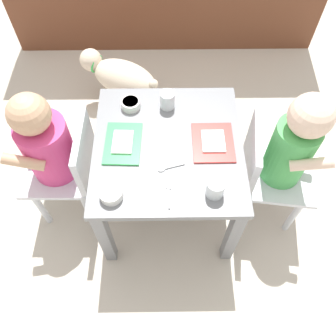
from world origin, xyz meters
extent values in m
plane|color=beige|center=(0.00, 0.00, 0.00)|extent=(7.00, 7.00, 0.00)
cube|color=slate|center=(0.00, 0.00, 0.44)|extent=(0.55, 0.58, 0.03)
cube|color=slate|center=(-0.25, -0.26, 0.21)|extent=(0.04, 0.04, 0.43)
cube|color=slate|center=(0.25, -0.26, 0.21)|extent=(0.04, 0.04, 0.43)
cube|color=slate|center=(-0.25, 0.26, 0.21)|extent=(0.04, 0.04, 0.43)
cube|color=slate|center=(0.25, 0.26, 0.21)|extent=(0.04, 0.04, 0.43)
cube|color=silver|center=(-0.45, 0.01, 0.29)|extent=(0.28, 0.28, 0.02)
cube|color=silver|center=(-0.32, 0.00, 0.41)|extent=(0.03, 0.27, 0.22)
cylinder|color=#D83F7F|center=(-0.45, 0.01, 0.42)|extent=(0.18, 0.18, 0.26)
sphere|color=tan|center=(-0.46, 0.01, 0.62)|extent=(0.15, 0.15, 0.15)
cylinder|color=silver|center=(-0.54, 0.11, 0.14)|extent=(0.03, 0.03, 0.28)
cylinder|color=silver|center=(-0.55, -0.09, 0.14)|extent=(0.03, 0.03, 0.28)
cylinder|color=silver|center=(-0.34, 0.10, 0.14)|extent=(0.03, 0.03, 0.28)
cylinder|color=silver|center=(-0.35, -0.10, 0.14)|extent=(0.03, 0.03, 0.28)
cylinder|color=tan|center=(-0.49, 0.11, 0.49)|extent=(0.15, 0.04, 0.09)
cylinder|color=tan|center=(-0.50, -0.10, 0.49)|extent=(0.15, 0.04, 0.09)
cube|color=silver|center=(0.45, -0.03, 0.29)|extent=(0.32, 0.32, 0.02)
cube|color=silver|center=(0.32, -0.01, 0.41)|extent=(0.06, 0.27, 0.22)
cylinder|color=#4CB259|center=(0.45, -0.03, 0.43)|extent=(0.16, 0.16, 0.28)
sphere|color=beige|center=(0.46, -0.03, 0.64)|extent=(0.15, 0.15, 0.15)
cylinder|color=silver|center=(0.53, -0.14, 0.14)|extent=(0.03, 0.03, 0.28)
cylinder|color=silver|center=(0.56, 0.06, 0.14)|extent=(0.03, 0.03, 0.28)
cylinder|color=silver|center=(0.33, -0.11, 0.14)|extent=(0.03, 0.03, 0.28)
cylinder|color=silver|center=(0.36, 0.08, 0.14)|extent=(0.03, 0.03, 0.28)
cylinder|color=beige|center=(0.48, -0.13, 0.50)|extent=(0.15, 0.06, 0.09)
cylinder|color=beige|center=(0.51, 0.05, 0.50)|extent=(0.15, 0.06, 0.09)
ellipsoid|color=beige|center=(-0.22, 0.61, 0.21)|extent=(0.40, 0.33, 0.17)
sphere|color=beige|center=(-0.40, 0.70, 0.26)|extent=(0.12, 0.12, 0.12)
sphere|color=black|center=(-0.43, 0.72, 0.25)|extent=(0.05, 0.05, 0.05)
torus|color=green|center=(-0.37, 0.69, 0.24)|extent=(0.07, 0.10, 0.10)
sphere|color=beige|center=(-0.07, 0.53, 0.25)|extent=(0.05, 0.05, 0.05)
cylinder|color=beige|center=(-0.28, 0.70, 0.07)|extent=(0.04, 0.04, 0.14)
cylinder|color=beige|center=(-0.33, 0.60, 0.07)|extent=(0.04, 0.04, 0.14)
cylinder|color=beige|center=(-0.10, 0.61, 0.07)|extent=(0.04, 0.04, 0.14)
cylinder|color=beige|center=(-0.16, 0.51, 0.07)|extent=(0.04, 0.04, 0.14)
cube|color=green|center=(-0.17, 0.01, 0.45)|extent=(0.14, 0.20, 0.01)
cube|color=white|center=(-0.17, 0.01, 0.46)|extent=(0.08, 0.11, 0.01)
cube|color=red|center=(0.17, 0.01, 0.45)|extent=(0.15, 0.18, 0.01)
cube|color=white|center=(0.17, 0.01, 0.46)|extent=(0.08, 0.10, 0.01)
cylinder|color=white|center=(0.15, -0.20, 0.48)|extent=(0.06, 0.06, 0.07)
cylinder|color=silver|center=(0.15, -0.20, 0.47)|extent=(0.05, 0.05, 0.04)
cylinder|color=white|center=(0.00, 0.19, 0.49)|extent=(0.06, 0.06, 0.07)
cylinder|color=silver|center=(0.00, 0.19, 0.47)|extent=(0.05, 0.05, 0.03)
cylinder|color=white|center=(-0.19, -0.21, 0.47)|extent=(0.08, 0.08, 0.03)
cylinder|color=gold|center=(-0.19, -0.21, 0.48)|extent=(0.06, 0.06, 0.01)
cylinder|color=white|center=(-0.14, 0.19, 0.47)|extent=(0.08, 0.08, 0.03)
cylinder|color=#B26633|center=(-0.14, 0.19, 0.48)|extent=(0.06, 0.06, 0.01)
cylinder|color=silver|center=(0.00, -0.22, 0.45)|extent=(0.01, 0.08, 0.01)
ellipsoid|color=silver|center=(0.00, -0.18, 0.45)|extent=(0.02, 0.03, 0.01)
cylinder|color=silver|center=(0.02, -0.10, 0.45)|extent=(0.07, 0.03, 0.01)
ellipsoid|color=silver|center=(-0.02, -0.11, 0.45)|extent=(0.03, 0.03, 0.01)
camera|label=1|loc=(-0.01, -0.76, 1.48)|focal=37.15mm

